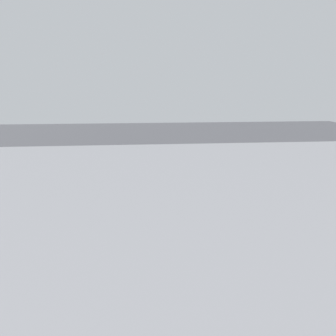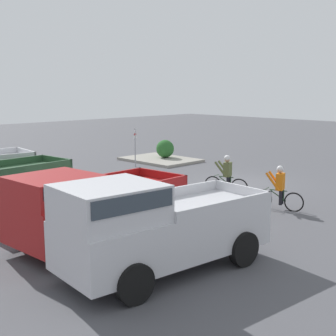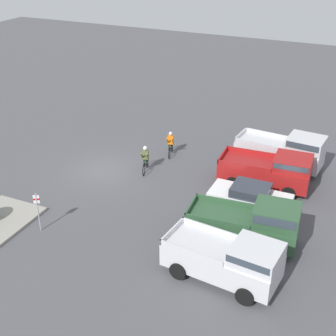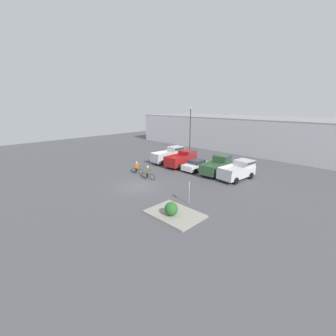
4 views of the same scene
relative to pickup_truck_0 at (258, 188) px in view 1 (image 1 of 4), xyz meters
name	(u,v)px [view 1 (image 1 of 4)]	position (x,y,z in m)	size (l,w,h in m)	color
ground_plane	(165,169)	(4.91, -9.87, -1.17)	(80.00, 80.00, 0.00)	#4C4C51
pickup_truck_0	(258,188)	(0.00, 0.00, 0.00)	(2.54, 5.33, 2.27)	silver
pickup_truck_1	(214,189)	(2.74, -0.26, -0.09)	(2.47, 5.10, 2.07)	maroon
sedan_0	(169,194)	(5.56, -0.62, -0.44)	(2.01, 4.21, 1.43)	white
pickup_truck_2	(124,193)	(8.32, 0.22, -0.03)	(2.48, 5.20, 2.21)	#2D5133
pickup_truck_3	(75,195)	(11.20, 0.03, -0.10)	(2.62, 5.02, 2.07)	silver
cyclist_0	(180,166)	(3.86, -7.57, -0.37)	(1.81, 0.64, 1.65)	black
cyclist_1	(213,167)	(1.17, -7.12, -0.39)	(1.76, 0.63, 1.60)	black
fire_lane_sign	(89,158)	(11.60, -9.41, 0.10)	(0.16, 0.27, 2.10)	#9E9EA3
curb_island	(87,165)	(12.13, -11.80, -1.10)	(4.29, 3.08, 0.15)	gray
shrub	(87,158)	(12.16, -12.23, -0.50)	(1.06, 1.06, 1.06)	#286028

